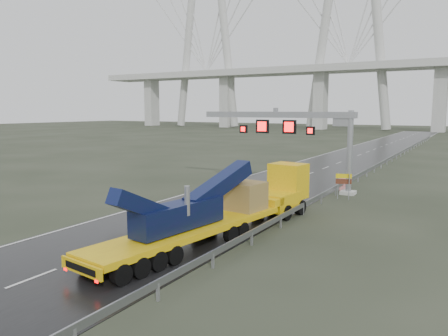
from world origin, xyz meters
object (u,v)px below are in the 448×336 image
Objects in this scene: striped_barrier at (343,184)px; exit_sign_pair at (344,181)px; sign_gantry at (297,128)px; heavy_haul_truck at (234,205)px.

exit_sign_pair is at bearing -94.81° from striped_barrier.
sign_gantry is at bearing -177.44° from striped_barrier.
heavy_haul_truck is at bearing -117.02° from striped_barrier.
exit_sign_pair is (3.12, 12.74, -0.13)m from heavy_haul_truck.
heavy_haul_truck is 8.41× the size of exit_sign_pair.
sign_gantry is 6.89m from exit_sign_pair.
sign_gantry is 15.75m from heavy_haul_truck.
heavy_haul_truck is 16.91m from striped_barrier.
sign_gantry reaches higher than exit_sign_pair.
striped_barrier is at bearing 22.69° from sign_gantry.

